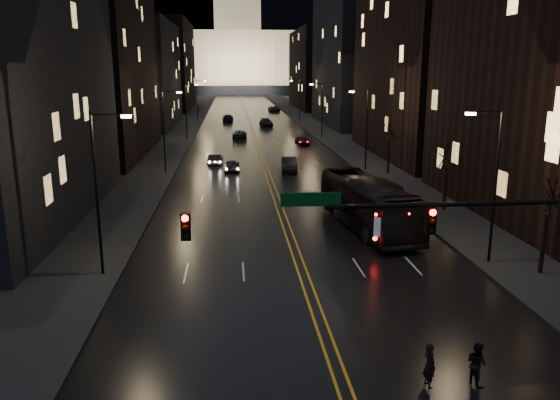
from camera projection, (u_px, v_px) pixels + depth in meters
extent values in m
plane|color=black|center=(334.00, 361.00, 21.23)|extent=(900.00, 900.00, 0.00)
cube|color=black|center=(245.00, 111.00, 147.15)|extent=(20.00, 320.00, 0.02)
cube|color=black|center=(193.00, 111.00, 145.93)|extent=(8.00, 320.00, 0.16)
cube|color=black|center=(297.00, 111.00, 148.33)|extent=(8.00, 320.00, 0.16)
cube|color=orange|center=(245.00, 111.00, 147.14)|extent=(0.62, 320.00, 0.01)
cube|color=black|center=(93.00, 45.00, 68.47)|extent=(12.00, 30.00, 28.00)
cube|color=black|center=(142.00, 75.00, 106.21)|extent=(12.00, 34.00, 20.00)
cube|color=black|center=(169.00, 66.00, 152.23)|extent=(12.00, 40.00, 24.00)
cube|color=black|center=(431.00, 3.00, 67.03)|extent=(12.00, 30.00, 38.00)
cube|color=black|center=(354.00, 59.00, 109.11)|extent=(12.00, 34.00, 26.00)
cube|color=black|center=(317.00, 70.00, 156.07)|extent=(12.00, 40.00, 22.00)
cube|color=black|center=(239.00, 89.00, 262.91)|extent=(90.00, 50.00, 4.00)
cube|color=#FFD793|center=(238.00, 59.00, 259.65)|extent=(80.00, 36.00, 24.00)
cylinder|color=beige|center=(237.00, 15.00, 254.98)|extent=(22.00, 22.00, 16.00)
cylinder|color=black|center=(484.00, 204.00, 20.26)|extent=(12.00, 0.18, 0.18)
cube|color=black|center=(186.00, 226.00, 19.45)|extent=(0.35, 0.30, 1.00)
cube|color=black|center=(431.00, 220.00, 20.23)|extent=(0.35, 0.30, 1.00)
sphere|color=#FF0705|center=(185.00, 218.00, 19.20)|extent=(0.24, 0.24, 0.24)
sphere|color=#FF0705|center=(433.00, 213.00, 19.97)|extent=(0.24, 0.24, 0.24)
cube|color=#053F14|center=(311.00, 199.00, 19.63)|extent=(2.20, 0.06, 0.50)
cylinder|color=black|center=(495.00, 189.00, 30.81)|extent=(0.16, 0.16, 9.00)
cylinder|color=black|center=(487.00, 112.00, 29.73)|extent=(1.80, 0.10, 0.10)
cube|color=#FFE499|center=(471.00, 114.00, 29.68)|extent=(0.50, 0.25, 0.15)
cylinder|color=black|center=(97.00, 196.00, 28.92)|extent=(0.16, 0.16, 9.00)
cylinder|color=black|center=(108.00, 115.00, 28.00)|extent=(1.80, 0.10, 0.10)
cube|color=#FFE499|center=(126.00, 116.00, 28.10)|extent=(0.50, 0.25, 0.15)
cylinder|color=black|center=(367.00, 131.00, 59.87)|extent=(0.16, 0.16, 9.00)
cylinder|color=black|center=(360.00, 91.00, 58.79)|extent=(1.80, 0.10, 0.10)
cube|color=#FFE499|center=(352.00, 92.00, 58.73)|extent=(0.50, 0.25, 0.15)
cylinder|color=black|center=(164.00, 133.00, 57.98)|extent=(0.16, 0.16, 9.00)
cylinder|color=black|center=(170.00, 92.00, 57.06)|extent=(1.80, 0.10, 0.10)
cube|color=#FFE499|center=(179.00, 92.00, 57.16)|extent=(0.50, 0.25, 0.15)
cylinder|color=black|center=(322.00, 111.00, 88.93)|extent=(0.16, 0.16, 9.00)
cylinder|color=black|center=(317.00, 84.00, 87.85)|extent=(1.80, 0.10, 0.10)
cube|color=#FFE499|center=(312.00, 84.00, 87.79)|extent=(0.50, 0.25, 0.15)
cylinder|color=black|center=(186.00, 112.00, 87.04)|extent=(0.16, 0.16, 9.00)
cylinder|color=black|center=(191.00, 84.00, 86.11)|extent=(1.80, 0.10, 0.10)
cube|color=#FFE499|center=(196.00, 85.00, 86.21)|extent=(0.50, 0.25, 0.15)
cylinder|color=black|center=(300.00, 100.00, 117.99)|extent=(0.16, 0.16, 9.00)
cylinder|color=black|center=(296.00, 80.00, 116.90)|extent=(1.80, 0.10, 0.10)
cube|color=#FFE499|center=(291.00, 81.00, 116.85)|extent=(0.50, 0.25, 0.15)
cylinder|color=black|center=(197.00, 101.00, 116.10)|extent=(0.16, 0.16, 9.00)
cylinder|color=black|center=(201.00, 80.00, 115.17)|extent=(1.80, 0.10, 0.10)
cube|color=#FFE499|center=(205.00, 81.00, 115.27)|extent=(0.50, 0.25, 0.15)
cylinder|color=black|center=(543.00, 245.00, 29.69)|extent=(0.24, 0.24, 3.50)
cylinder|color=black|center=(445.00, 190.00, 43.25)|extent=(0.24, 0.24, 3.50)
cylinder|color=black|center=(388.00, 158.00, 58.75)|extent=(0.24, 0.24, 3.50)
imported|color=black|center=(368.00, 203.00, 38.69)|extent=(4.71, 13.15, 3.58)
imported|color=black|center=(232.00, 165.00, 60.31)|extent=(1.69, 4.17, 1.42)
imported|color=black|center=(215.00, 160.00, 64.55)|extent=(1.76, 4.14, 1.33)
imported|color=black|center=(240.00, 134.00, 89.46)|extent=(2.44, 5.03, 1.38)
imported|color=black|center=(228.00, 118.00, 118.15)|extent=(2.37, 5.53, 1.59)
imported|color=black|center=(289.00, 164.00, 60.66)|extent=(2.02, 4.92, 1.58)
imported|color=black|center=(302.00, 141.00, 81.56)|extent=(2.08, 4.13, 1.35)
imported|color=black|center=(266.00, 123.00, 107.80)|extent=(2.71, 5.62, 1.58)
imported|color=black|center=(274.00, 109.00, 145.68)|extent=(3.10, 5.77, 1.54)
imported|color=black|center=(429.00, 365.00, 19.36)|extent=(0.52, 0.68, 1.66)
imported|color=black|center=(477.00, 363.00, 19.52)|extent=(0.68, 0.89, 1.63)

